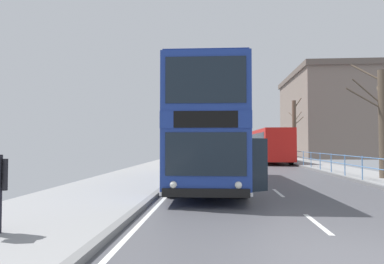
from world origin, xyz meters
name	(u,v)px	position (x,y,z in m)	size (l,w,h in m)	color
ground	(319,261)	(-0.72, 0.00, 0.04)	(15.80, 140.00, 0.20)	#4E4E53
double_decker_bus_main	(208,131)	(-2.62, 9.71, 2.35)	(3.37, 11.52, 4.49)	navy
background_bus_far_lane	(270,145)	(2.80, 27.12, 1.70)	(2.83, 9.53, 3.12)	red
pedestrian_railing_far_kerb	(338,160)	(4.45, 14.15, 0.88)	(0.05, 31.96, 1.09)	#598CC6
bare_tree_far_00	(383,121)	(5.83, 11.87, 2.90)	(2.85, 2.49, 5.86)	brown
bare_tree_far_01	(294,130)	(5.57, 29.51, 3.24)	(1.53, 1.19, 6.33)	brown
background_building_00	(337,115)	(14.65, 43.64, 5.86)	(13.05, 17.95, 11.68)	slate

